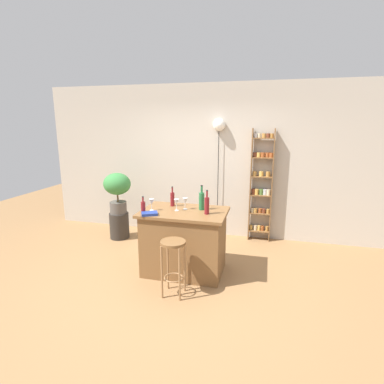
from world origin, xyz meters
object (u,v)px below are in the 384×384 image
bottle_spirits_clear (207,205)px  pendant_globe_light (219,126)px  wine_glass_center (185,201)px  plant_stool (119,225)px  potted_plant (117,188)px  wine_glass_right (152,202)px  wine_glass_left (177,202)px  bottle_soda_blue (172,199)px  bar_stool (173,256)px  spice_shelf (261,184)px  bottle_sauce_amber (202,200)px  cookbook (150,214)px  bottle_wine_red (143,207)px

bottle_spirits_clear → pendant_globe_light: (-0.12, 1.61, 1.01)m
wine_glass_center → pendant_globe_light: 1.79m
plant_stool → potted_plant: (0.00, 0.00, 0.71)m
potted_plant → wine_glass_right: size_ratio=4.57×
wine_glass_left → potted_plant: bearing=145.7°
bottle_soda_blue → bar_stool: bearing=-71.8°
bar_stool → pendant_globe_light: 2.66m
spice_shelf → wine_glass_left: (-1.10, -1.52, -0.01)m
bar_stool → wine_glass_right: bearing=131.9°
bottle_soda_blue → wine_glass_right: 0.36m
bar_stool → wine_glass_left: (-0.14, 0.61, 0.51)m
potted_plant → bottle_soda_blue: size_ratio=2.57×
bottle_spirits_clear → wine_glass_right: (-0.78, -0.02, -0.01)m
bar_stool → wine_glass_right: size_ratio=4.33×
plant_stool → pendant_globe_light: pendant_globe_light is taller
bottle_sauce_amber → wine_glass_left: bottle_sauce_amber is taller
cookbook → bar_stool: bearing=-62.9°
spice_shelf → plant_stool: 2.70m
potted_plant → bottle_sauce_amber: 1.95m
wine_glass_right → bottle_sauce_amber: bearing=17.3°
bottle_wine_red → cookbook: bottle_wine_red is taller
plant_stool → wine_glass_center: bearing=-29.9°
wine_glass_right → bottle_wine_red: bearing=-110.4°
plant_stool → wine_glass_right: size_ratio=2.90×
bar_stool → spice_shelf: bearing=65.9°
cookbook → potted_plant: bearing=106.6°
potted_plant → bar_stool: bearing=-45.3°
spice_shelf → cookbook: bearing=-127.5°
spice_shelf → wine_glass_left: 1.88m
spice_shelf → bottle_soda_blue: spice_shelf is taller
potted_plant → spice_shelf: bearing=12.3°
bar_stool → plant_stool: bar_stool is taller
spice_shelf → potted_plant: bearing=-167.7°
potted_plant → pendant_globe_light: bearing=18.5°
spice_shelf → wine_glass_right: 2.15m
bottle_sauce_amber → bottle_soda_blue: bottle_sauce_amber is taller
bottle_spirits_clear → cookbook: 0.77m
bottle_sauce_amber → bottle_wine_red: size_ratio=1.50×
bottle_sauce_amber → bar_stool: bearing=-104.0°
plant_stool → potted_plant: potted_plant is taller
potted_plant → pendant_globe_light: (1.74, 0.58, 1.10)m
spice_shelf → cookbook: spice_shelf is taller
bottle_wine_red → wine_glass_center: 0.59m
spice_shelf → wine_glass_right: bearing=-132.0°
spice_shelf → plant_stool: spice_shelf is taller
bar_stool → spice_shelf: (0.96, 2.13, 0.52)m
bottle_soda_blue → wine_glass_right: bottle_soda_blue is taller
bar_stool → bottle_soda_blue: bottle_soda_blue is taller
potted_plant → wine_glass_right: bearing=-44.0°
bottle_sauce_amber → bottle_spirits_clear: 0.22m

